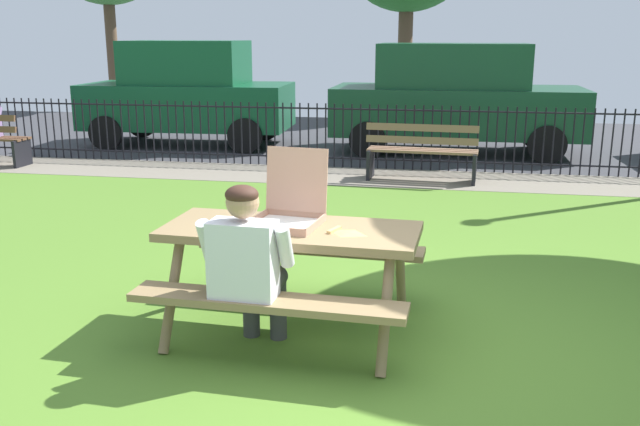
# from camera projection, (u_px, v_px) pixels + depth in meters

# --- Properties ---
(ground) EXTENTS (28.00, 10.72, 0.02)m
(ground) POSITION_uv_depth(u_px,v_px,m) (412.00, 290.00, 5.86)
(ground) COLOR #527E29
(cobblestone_walkway) EXTENTS (28.00, 1.40, 0.01)m
(cobblestone_walkway) POSITION_uv_depth(u_px,v_px,m) (429.00, 180.00, 10.29)
(cobblestone_walkway) COLOR gray
(street_asphalt) EXTENTS (28.00, 6.85, 0.01)m
(street_asphalt) POSITION_uv_depth(u_px,v_px,m) (435.00, 140.00, 14.22)
(street_asphalt) COLOR #38383D
(picnic_table_foreground) EXTENTS (1.86, 1.56, 0.79)m
(picnic_table_foreground) POSITION_uv_depth(u_px,v_px,m) (291.00, 250.00, 4.92)
(picnic_table_foreground) COLOR olive
(picnic_table_foreground) RESTS_ON ground
(pizza_box_open) EXTENTS (0.53, 0.57, 0.52)m
(pizza_box_open) POSITION_uv_depth(u_px,v_px,m) (290.00, 206.00, 4.97)
(pizza_box_open) COLOR tan
(pizza_box_open) RESTS_ON picnic_table_foreground
(pizza_slice_on_table) EXTENTS (0.27, 0.22, 0.02)m
(pizza_slice_on_table) POSITION_uv_depth(u_px,v_px,m) (345.00, 232.00, 4.73)
(pizza_slice_on_table) COLOR #F6D362
(pizza_slice_on_table) RESTS_ON picnic_table_foreground
(adult_at_table) EXTENTS (0.62, 0.60, 1.19)m
(adult_at_table) POSITION_uv_depth(u_px,v_px,m) (248.00, 263.00, 4.46)
(adult_at_table) COLOR #3D3D3D
(adult_at_table) RESTS_ON ground
(iron_fence_streetside) EXTENTS (22.93, 0.03, 1.03)m
(iron_fence_streetside) POSITION_uv_depth(u_px,v_px,m) (432.00, 138.00, 10.83)
(iron_fence_streetside) COLOR black
(iron_fence_streetside) RESTS_ON ground
(park_bench_center) EXTENTS (1.62, 0.56, 0.85)m
(park_bench_center) POSITION_uv_depth(u_px,v_px,m) (422.00, 153.00, 10.08)
(park_bench_center) COLOR brown
(park_bench_center) RESTS_ON ground
(parked_car_far_left) EXTENTS (3.97, 1.96, 1.98)m
(parked_car_far_left) POSITION_uv_depth(u_px,v_px,m) (188.00, 92.00, 13.29)
(parked_car_far_left) COLOR #104C2B
(parked_car_far_left) RESTS_ON ground
(parked_car_left) EXTENTS (4.41, 1.92, 1.94)m
(parked_car_left) POSITION_uv_depth(u_px,v_px,m) (455.00, 97.00, 12.41)
(parked_car_left) COLOR #154528
(parked_car_left) RESTS_ON ground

